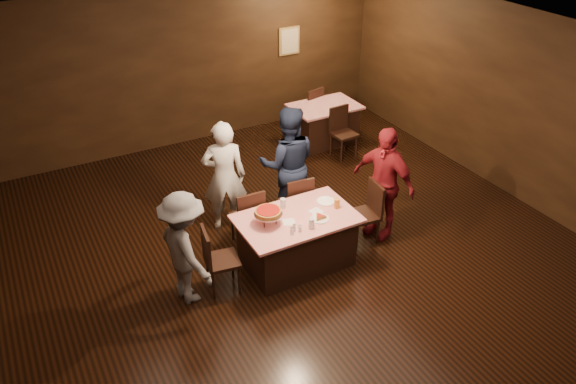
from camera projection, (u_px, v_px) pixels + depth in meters
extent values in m
plane|color=black|center=(322.00, 284.00, 7.52)|extent=(10.00, 10.00, 0.00)
cube|color=silver|center=(331.00, 67.00, 5.96)|extent=(8.00, 10.00, 0.04)
cube|color=black|center=(185.00, 67.00, 10.49)|extent=(8.00, 0.04, 3.00)
cube|color=black|center=(554.00, 122.00, 8.37)|extent=(0.04, 10.00, 3.00)
cube|color=tan|center=(289.00, 41.00, 11.26)|extent=(0.46, 0.03, 0.56)
cube|color=beige|center=(290.00, 41.00, 11.24)|extent=(0.38, 0.01, 0.48)
cube|color=red|center=(297.00, 241.00, 7.71)|extent=(1.60, 1.00, 0.77)
cube|color=#AC0B1D|center=(324.00, 124.00, 11.00)|extent=(1.30, 0.90, 0.77)
cube|color=black|center=(247.00, 216.00, 8.06)|extent=(0.44, 0.44, 0.95)
cube|color=black|center=(295.00, 202.00, 8.39)|extent=(0.46, 0.46, 0.95)
cube|color=black|center=(222.00, 259.00, 7.21)|extent=(0.48, 0.48, 0.95)
cube|color=black|center=(363.00, 214.00, 8.11)|extent=(0.46, 0.46, 0.95)
cube|color=black|center=(344.00, 133.00, 10.43)|extent=(0.45, 0.45, 0.95)
cube|color=black|center=(309.00, 109.00, 11.40)|extent=(0.50, 0.50, 0.95)
imported|color=silver|center=(224.00, 177.00, 8.21)|extent=(0.75, 0.61, 1.76)
imported|color=#131B32|center=(288.00, 164.00, 8.46)|extent=(1.10, 0.99, 1.84)
imported|color=slate|center=(185.00, 249.00, 6.91)|extent=(0.75, 1.09, 1.55)
imported|color=maroon|center=(383.00, 183.00, 8.10)|extent=(0.73, 1.10, 1.74)
cylinder|color=black|center=(265.00, 215.00, 7.42)|extent=(0.01, 0.01, 0.15)
cylinder|color=black|center=(264.00, 223.00, 7.27)|extent=(0.01, 0.01, 0.15)
cylinder|color=black|center=(276.00, 219.00, 7.34)|extent=(0.01, 0.01, 0.15)
cylinder|color=silver|center=(268.00, 214.00, 7.30)|extent=(0.38, 0.38, 0.01)
cylinder|color=#B27233|center=(268.00, 212.00, 7.29)|extent=(0.35, 0.35, 0.05)
cylinder|color=#A5140C|center=(268.00, 210.00, 7.27)|extent=(0.30, 0.30, 0.01)
cylinder|color=white|center=(320.00, 219.00, 7.47)|extent=(0.25, 0.25, 0.01)
cylinder|color=#B27233|center=(320.00, 217.00, 7.46)|extent=(0.18, 0.18, 0.04)
cylinder|color=#A5140C|center=(320.00, 215.00, 7.44)|extent=(0.14, 0.14, 0.01)
cylinder|color=white|center=(326.00, 201.00, 7.84)|extent=(0.25, 0.25, 0.01)
cylinder|color=silver|center=(312.00, 223.00, 7.27)|extent=(0.08, 0.08, 0.14)
cylinder|color=#BF7F26|center=(337.00, 203.00, 7.68)|extent=(0.08, 0.08, 0.14)
cylinder|color=silver|center=(283.00, 203.00, 7.68)|extent=(0.08, 0.08, 0.14)
cylinder|color=silver|center=(294.00, 228.00, 7.23)|extent=(0.04, 0.04, 0.08)
cylinder|color=silver|center=(294.00, 225.00, 7.20)|extent=(0.05, 0.05, 0.02)
cylinder|color=silver|center=(300.00, 229.00, 7.21)|extent=(0.04, 0.04, 0.08)
cylinder|color=silver|center=(300.00, 226.00, 7.19)|extent=(0.05, 0.05, 0.02)
cylinder|color=silver|center=(292.00, 231.00, 7.16)|extent=(0.04, 0.04, 0.08)
cylinder|color=silver|center=(292.00, 228.00, 7.14)|extent=(0.05, 0.05, 0.02)
cube|color=white|center=(316.00, 211.00, 7.63)|extent=(0.19, 0.19, 0.01)
cube|color=white|center=(289.00, 222.00, 7.41)|extent=(0.21, 0.21, 0.01)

